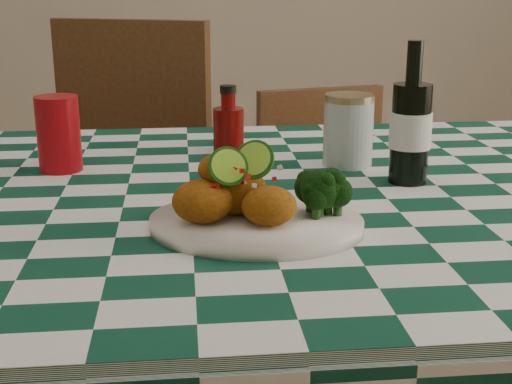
{
  "coord_description": "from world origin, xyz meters",
  "views": [
    {
      "loc": [
        -0.11,
        -1.1,
        1.12
      ],
      "look_at": [
        -0.02,
        -0.19,
        0.84
      ],
      "focal_mm": 50.0,
      "sensor_mm": 36.0,
      "label": 1
    }
  ],
  "objects_px": {
    "plate": "(256,224)",
    "wooden_chair_right": "(342,245)",
    "ketchup_bottle": "(228,119)",
    "fried_chicken_pile": "(244,184)",
    "wooden_chair_left": "(104,216)",
    "red_tumbler": "(59,134)",
    "beer_bottle": "(411,113)",
    "mason_jar": "(348,130)"
  },
  "relations": [
    {
      "from": "fried_chicken_pile",
      "to": "wooden_chair_left",
      "type": "bearing_deg",
      "value": 107.85
    },
    {
      "from": "fried_chicken_pile",
      "to": "ketchup_bottle",
      "type": "bearing_deg",
      "value": 88.78
    },
    {
      "from": "mason_jar",
      "to": "wooden_chair_left",
      "type": "relative_size",
      "value": 0.13
    },
    {
      "from": "red_tumbler",
      "to": "wooden_chair_left",
      "type": "bearing_deg",
      "value": 89.86
    },
    {
      "from": "red_tumbler",
      "to": "wooden_chair_right",
      "type": "distance_m",
      "value": 0.95
    },
    {
      "from": "wooden_chair_right",
      "to": "fried_chicken_pile",
      "type": "bearing_deg",
      "value": -123.99
    },
    {
      "from": "ketchup_bottle",
      "to": "mason_jar",
      "type": "distance_m",
      "value": 0.25
    },
    {
      "from": "red_tumbler",
      "to": "beer_bottle",
      "type": "distance_m",
      "value": 0.61
    },
    {
      "from": "plate",
      "to": "fried_chicken_pile",
      "type": "xyz_separation_m",
      "value": [
        -0.02,
        0.0,
        0.06
      ]
    },
    {
      "from": "ketchup_bottle",
      "to": "beer_bottle",
      "type": "distance_m",
      "value": 0.39
    },
    {
      "from": "beer_bottle",
      "to": "mason_jar",
      "type": "bearing_deg",
      "value": 121.69
    },
    {
      "from": "ketchup_bottle",
      "to": "mason_jar",
      "type": "bearing_deg",
      "value": -31.64
    },
    {
      "from": "ketchup_bottle",
      "to": "wooden_chair_right",
      "type": "distance_m",
      "value": 0.7
    },
    {
      "from": "ketchup_bottle",
      "to": "wooden_chair_right",
      "type": "xyz_separation_m",
      "value": [
        0.34,
        0.43,
        -0.44
      ]
    },
    {
      "from": "plate",
      "to": "fried_chicken_pile",
      "type": "distance_m",
      "value": 0.06
    },
    {
      "from": "plate",
      "to": "red_tumbler",
      "type": "height_order",
      "value": "red_tumbler"
    },
    {
      "from": "red_tumbler",
      "to": "mason_jar",
      "type": "bearing_deg",
      "value": -1.82
    },
    {
      "from": "red_tumbler",
      "to": "wooden_chair_right",
      "type": "xyz_separation_m",
      "value": [
        0.65,
        0.54,
        -0.44
      ]
    },
    {
      "from": "mason_jar",
      "to": "beer_bottle",
      "type": "xyz_separation_m",
      "value": [
        0.08,
        -0.12,
        0.05
      ]
    },
    {
      "from": "plate",
      "to": "beer_bottle",
      "type": "distance_m",
      "value": 0.37
    },
    {
      "from": "fried_chicken_pile",
      "to": "wooden_chair_left",
      "type": "relative_size",
      "value": 0.15
    },
    {
      "from": "plate",
      "to": "mason_jar",
      "type": "xyz_separation_m",
      "value": [
        0.2,
        0.33,
        0.06
      ]
    },
    {
      "from": "ketchup_bottle",
      "to": "beer_bottle",
      "type": "height_order",
      "value": "beer_bottle"
    },
    {
      "from": "plate",
      "to": "ketchup_bottle",
      "type": "distance_m",
      "value": 0.47
    },
    {
      "from": "red_tumbler",
      "to": "ketchup_bottle",
      "type": "xyz_separation_m",
      "value": [
        0.31,
        0.11,
        -0.0
      ]
    },
    {
      "from": "red_tumbler",
      "to": "wooden_chair_left",
      "type": "height_order",
      "value": "wooden_chair_left"
    },
    {
      "from": "mason_jar",
      "to": "wooden_chair_left",
      "type": "xyz_separation_m",
      "value": [
        -0.52,
        0.59,
        -0.35
      ]
    },
    {
      "from": "ketchup_bottle",
      "to": "red_tumbler",
      "type": "bearing_deg",
      "value": -159.89
    },
    {
      "from": "fried_chicken_pile",
      "to": "wooden_chair_right",
      "type": "height_order",
      "value": "fried_chicken_pile"
    },
    {
      "from": "beer_bottle",
      "to": "wooden_chair_right",
      "type": "height_order",
      "value": "beer_bottle"
    },
    {
      "from": "red_tumbler",
      "to": "wooden_chair_left",
      "type": "relative_size",
      "value": 0.13
    },
    {
      "from": "plate",
      "to": "wooden_chair_right",
      "type": "relative_size",
      "value": 0.36
    },
    {
      "from": "red_tumbler",
      "to": "wooden_chair_left",
      "type": "xyz_separation_m",
      "value": [
        0.0,
        0.57,
        -0.35
      ]
    },
    {
      "from": "mason_jar",
      "to": "wooden_chair_right",
      "type": "relative_size",
      "value": 0.16
    },
    {
      "from": "red_tumbler",
      "to": "beer_bottle",
      "type": "height_order",
      "value": "beer_bottle"
    },
    {
      "from": "ketchup_bottle",
      "to": "wooden_chair_left",
      "type": "relative_size",
      "value": 0.13
    },
    {
      "from": "wooden_chair_right",
      "to": "red_tumbler",
      "type": "bearing_deg",
      "value": -152.84
    },
    {
      "from": "beer_bottle",
      "to": "wooden_chair_right",
      "type": "relative_size",
      "value": 0.29
    },
    {
      "from": "mason_jar",
      "to": "plate",
      "type": "bearing_deg",
      "value": -121.39
    },
    {
      "from": "plate",
      "to": "wooden_chair_right",
      "type": "height_order",
      "value": "wooden_chair_right"
    },
    {
      "from": "mason_jar",
      "to": "wooden_chair_left",
      "type": "bearing_deg",
      "value": 131.3
    },
    {
      "from": "wooden_chair_left",
      "to": "wooden_chair_right",
      "type": "distance_m",
      "value": 0.65
    }
  ]
}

